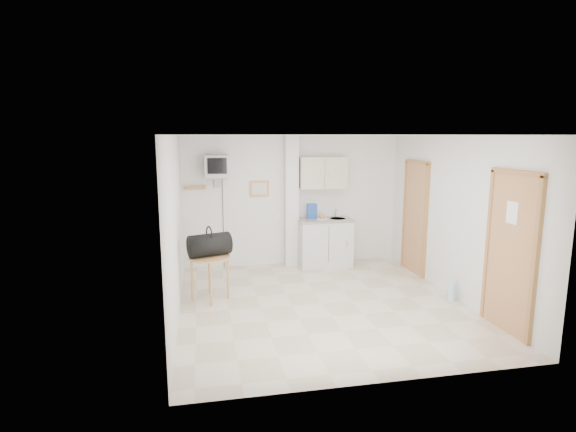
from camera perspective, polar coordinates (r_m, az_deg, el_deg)
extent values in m
plane|color=beige|center=(6.91, 4.39, -11.02)|extent=(4.50, 4.50, 0.00)
cube|color=white|center=(8.72, 0.59, 1.96)|extent=(4.20, 0.04, 2.50)
cube|color=white|center=(4.49, 12.25, -6.11)|extent=(4.20, 0.04, 2.50)
cube|color=white|center=(6.34, -14.08, -1.45)|extent=(0.04, 4.50, 2.50)
cube|color=white|center=(7.40, 20.41, -0.15)|extent=(0.04, 4.50, 2.50)
cube|color=white|center=(6.44, 4.70, 10.20)|extent=(4.20, 4.50, 0.04)
cube|color=white|center=(8.60, 0.41, 1.85)|extent=(0.25, 0.22, 2.50)
cube|color=#D6854C|center=(8.57, -3.65, 3.48)|extent=(0.36, 0.03, 0.30)
cube|color=silver|center=(8.55, -3.64, 3.47)|extent=(0.28, 0.01, 0.22)
cube|color=#B17243|center=(8.48, -11.73, 3.56)|extent=(0.40, 0.05, 0.06)
cube|color=white|center=(8.70, -1.46, -0.06)|extent=(0.15, 0.02, 0.08)
cylinder|color=#B17243|center=(8.42, -12.75, 3.41)|extent=(0.02, 0.08, 0.02)
cylinder|color=#B17243|center=(8.42, -10.71, 3.48)|extent=(0.02, 0.08, 0.02)
cube|color=#9A5B2F|center=(8.50, 15.82, -0.34)|extent=(0.04, 0.75, 2.00)
cube|color=olive|center=(8.50, 15.79, -0.34)|extent=(0.06, 0.87, 2.06)
cube|color=#9A5B2F|center=(6.35, 26.40, -4.42)|extent=(0.04, 0.82, 2.02)
cube|color=olive|center=(6.34, 26.36, -4.43)|extent=(0.06, 0.94, 2.08)
cube|color=white|center=(6.23, 26.61, 0.38)|extent=(0.01, 0.20, 0.28)
cube|color=silver|center=(8.75, 4.68, -3.45)|extent=(1.00, 0.55, 0.88)
cube|color=gray|center=(8.65, 4.72, -0.49)|extent=(1.03, 0.58, 0.04)
cylinder|color=#B7B7BA|center=(8.72, 6.30, -0.46)|extent=(0.30, 0.30, 0.05)
cylinder|color=#B7B7BA|center=(8.83, 6.05, 0.37)|extent=(0.02, 0.02, 0.16)
cylinder|color=#B7B7BA|center=(8.77, 6.17, 0.79)|extent=(0.02, 0.13, 0.02)
cube|color=beige|center=(8.63, 4.41, 5.52)|extent=(0.90, 0.32, 0.60)
cube|color=#1F4599|center=(8.62, 3.05, 0.61)|extent=(0.19, 0.07, 0.29)
cylinder|color=white|center=(8.58, 4.34, -0.38)|extent=(0.22, 0.22, 0.01)
sphere|color=tan|center=(8.58, 4.34, -0.08)|extent=(0.11, 0.11, 0.11)
cube|color=slate|center=(8.34, -9.02, 4.78)|extent=(0.36, 0.32, 0.02)
cube|color=slate|center=(8.47, -9.04, 4.32)|extent=(0.10, 0.06, 0.20)
cube|color=#A1A1A3|center=(8.25, -9.05, 6.26)|extent=(0.44, 0.42, 0.40)
cube|color=black|center=(8.03, -8.99, 6.30)|extent=(0.34, 0.02, 0.28)
cylinder|color=black|center=(8.60, -8.23, -0.86)|extent=(0.01, 0.01, 1.73)
cylinder|color=#B17243|center=(6.94, -9.95, -5.19)|extent=(0.62, 0.62, 0.03)
cylinder|color=#B17243|center=(7.05, -7.63, -7.79)|extent=(0.04, 0.04, 0.66)
cylinder|color=#B17243|center=(7.30, -9.94, -7.23)|extent=(0.04, 0.04, 0.66)
cylinder|color=#B17243|center=(7.04, -12.10, -7.97)|extent=(0.04, 0.04, 0.66)
cylinder|color=#B17243|center=(6.78, -9.78, -8.59)|extent=(0.04, 0.04, 0.66)
cylinder|color=black|center=(6.93, -9.94, -3.62)|extent=(0.70, 0.53, 0.34)
torus|color=black|center=(6.89, -9.98, -2.31)|extent=(0.10, 0.25, 0.26)
cylinder|color=#B2D9F2|center=(7.41, 20.06, -8.94)|extent=(0.11, 0.11, 0.29)
cylinder|color=#B2D9F2|center=(7.36, 20.14, -7.73)|extent=(0.03, 0.03, 0.04)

